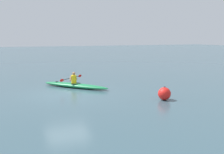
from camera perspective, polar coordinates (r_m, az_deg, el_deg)
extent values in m
plane|color=#334C56|center=(15.05, -9.97, -3.80)|extent=(160.00, 160.00, 0.00)
ellipsoid|color=#19723F|center=(16.88, -8.23, -1.87)|extent=(3.70, 4.15, 0.30)
torus|color=black|center=(16.82, -8.03, -1.46)|extent=(0.88, 0.88, 0.04)
cylinder|color=black|center=(17.72, -12.14, -1.02)|extent=(0.18, 0.18, 0.02)
cylinder|color=yellow|center=(16.85, -8.45, -0.48)|extent=(0.34, 0.34, 0.52)
sphere|color=#936B4C|center=(16.80, -8.48, 0.77)|extent=(0.21, 0.21, 0.21)
cylinder|color=black|center=(16.95, -9.01, -0.21)|extent=(1.56, 1.34, 0.03)
ellipsoid|color=red|center=(16.15, -11.07, -0.71)|extent=(0.33, 0.29, 0.17)
ellipsoid|color=red|center=(17.78, -7.14, 0.25)|extent=(0.33, 0.29, 0.17)
cylinder|color=#936B4C|center=(16.67, -9.21, -0.37)|extent=(0.19, 0.31, 0.34)
cylinder|color=#936B4C|center=(17.10, -8.16, -0.11)|extent=(0.32, 0.16, 0.34)
sphere|color=red|center=(13.72, 11.54, -3.64)|extent=(0.67, 0.67, 0.67)
torus|color=#333338|center=(13.65, 11.59, -2.14)|extent=(0.12, 0.12, 0.02)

